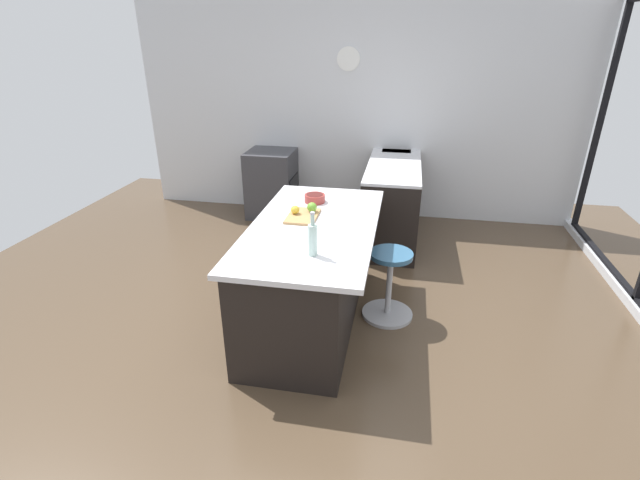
{
  "coord_description": "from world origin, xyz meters",
  "views": [
    {
      "loc": [
        3.07,
        0.68,
        2.26
      ],
      "look_at": [
        -0.19,
        0.06,
        0.75
      ],
      "focal_mm": 25.54,
      "sensor_mm": 36.0,
      "label": 1
    }
  ],
  "objects_px": {
    "apple_green": "(312,207)",
    "apple_yellow": "(295,210)",
    "stool_by_window": "(389,287)",
    "oven_range": "(272,183)",
    "fruit_bowl": "(315,198)",
    "kitchen_island": "(309,272)",
    "cutting_board": "(303,216)",
    "water_bottle": "(313,239)"
  },
  "relations": [
    {
      "from": "water_bottle",
      "to": "fruit_bowl",
      "type": "relative_size",
      "value": 1.71
    },
    {
      "from": "oven_range",
      "to": "kitchen_island",
      "type": "bearing_deg",
      "value": 23.12
    },
    {
      "from": "water_bottle",
      "to": "cutting_board",
      "type": "bearing_deg",
      "value": -161.71
    },
    {
      "from": "apple_green",
      "to": "apple_yellow",
      "type": "xyz_separation_m",
      "value": [
        0.07,
        -0.13,
        -0.01
      ]
    },
    {
      "from": "oven_range",
      "to": "stool_by_window",
      "type": "relative_size",
      "value": 1.42
    },
    {
      "from": "stool_by_window",
      "to": "apple_green",
      "type": "relative_size",
      "value": 7.41
    },
    {
      "from": "stool_by_window",
      "to": "apple_yellow",
      "type": "height_order",
      "value": "apple_yellow"
    },
    {
      "from": "stool_by_window",
      "to": "apple_yellow",
      "type": "xyz_separation_m",
      "value": [
        0.02,
        -0.81,
        0.65
      ]
    },
    {
      "from": "oven_range",
      "to": "fruit_bowl",
      "type": "bearing_deg",
      "value": 27.47
    },
    {
      "from": "apple_yellow",
      "to": "fruit_bowl",
      "type": "height_order",
      "value": "apple_yellow"
    },
    {
      "from": "oven_range",
      "to": "apple_green",
      "type": "height_order",
      "value": "apple_green"
    },
    {
      "from": "stool_by_window",
      "to": "fruit_bowl",
      "type": "bearing_deg",
      "value": -115.91
    },
    {
      "from": "stool_by_window",
      "to": "cutting_board",
      "type": "xyz_separation_m",
      "value": [
        0.03,
        -0.74,
        0.61
      ]
    },
    {
      "from": "apple_green",
      "to": "apple_yellow",
      "type": "bearing_deg",
      "value": -63.08
    },
    {
      "from": "cutting_board",
      "to": "kitchen_island",
      "type": "bearing_deg",
      "value": 28.72
    },
    {
      "from": "cutting_board",
      "to": "fruit_bowl",
      "type": "relative_size",
      "value": 1.97
    },
    {
      "from": "cutting_board",
      "to": "stool_by_window",
      "type": "bearing_deg",
      "value": 92.54
    },
    {
      "from": "cutting_board",
      "to": "water_bottle",
      "type": "distance_m",
      "value": 0.71
    },
    {
      "from": "oven_range",
      "to": "apple_yellow",
      "type": "xyz_separation_m",
      "value": [
        2.2,
        0.86,
        0.5
      ]
    },
    {
      "from": "cutting_board",
      "to": "apple_green",
      "type": "height_order",
      "value": "apple_green"
    },
    {
      "from": "kitchen_island",
      "to": "water_bottle",
      "type": "bearing_deg",
      "value": 15.49
    },
    {
      "from": "apple_green",
      "to": "water_bottle",
      "type": "relative_size",
      "value": 0.26
    },
    {
      "from": "fruit_bowl",
      "to": "cutting_board",
      "type": "bearing_deg",
      "value": -3.67
    },
    {
      "from": "oven_range",
      "to": "stool_by_window",
      "type": "distance_m",
      "value": 2.75
    },
    {
      "from": "oven_range",
      "to": "cutting_board",
      "type": "distance_m",
      "value": 2.44
    },
    {
      "from": "apple_yellow",
      "to": "fruit_bowl",
      "type": "relative_size",
      "value": 0.39
    },
    {
      "from": "cutting_board",
      "to": "apple_yellow",
      "type": "relative_size",
      "value": 5.1
    },
    {
      "from": "apple_green",
      "to": "water_bottle",
      "type": "distance_m",
      "value": 0.77
    },
    {
      "from": "kitchen_island",
      "to": "stool_by_window",
      "type": "bearing_deg",
      "value": 103.84
    },
    {
      "from": "stool_by_window",
      "to": "fruit_bowl",
      "type": "distance_m",
      "value": 1.02
    },
    {
      "from": "cutting_board",
      "to": "fruit_bowl",
      "type": "height_order",
      "value": "fruit_bowl"
    },
    {
      "from": "kitchen_island",
      "to": "apple_yellow",
      "type": "distance_m",
      "value": 0.53
    },
    {
      "from": "apple_green",
      "to": "fruit_bowl",
      "type": "distance_m",
      "value": 0.3
    },
    {
      "from": "kitchen_island",
      "to": "apple_yellow",
      "type": "xyz_separation_m",
      "value": [
        -0.15,
        -0.14,
        0.49
      ]
    },
    {
      "from": "cutting_board",
      "to": "fruit_bowl",
      "type": "distance_m",
      "value": 0.38
    },
    {
      "from": "apple_green",
      "to": "apple_yellow",
      "type": "distance_m",
      "value": 0.14
    },
    {
      "from": "oven_range",
      "to": "apple_green",
      "type": "xyz_separation_m",
      "value": [
        2.13,
        0.99,
        0.51
      ]
    },
    {
      "from": "kitchen_island",
      "to": "apple_yellow",
      "type": "bearing_deg",
      "value": -136.39
    },
    {
      "from": "oven_range",
      "to": "water_bottle",
      "type": "bearing_deg",
      "value": 21.75
    },
    {
      "from": "water_bottle",
      "to": "apple_yellow",
      "type": "bearing_deg",
      "value": -157.1
    },
    {
      "from": "apple_yellow",
      "to": "cutting_board",
      "type": "bearing_deg",
      "value": 77.24
    },
    {
      "from": "oven_range",
      "to": "fruit_bowl",
      "type": "xyz_separation_m",
      "value": [
        1.83,
        0.95,
        0.49
      ]
    }
  ]
}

